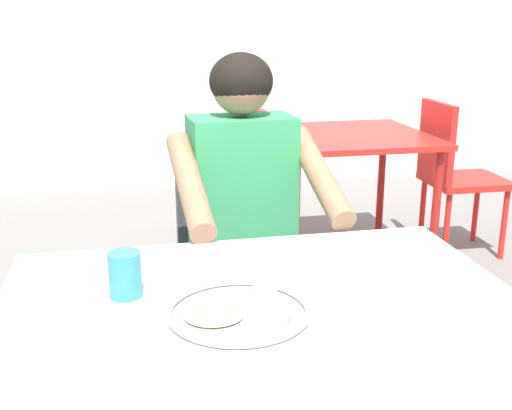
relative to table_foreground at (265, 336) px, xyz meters
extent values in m
cube|color=silver|center=(0.00, 0.00, 0.06)|extent=(1.14, 0.84, 0.03)
cylinder|color=#B2B2B7|center=(-0.51, 0.36, -0.31)|extent=(0.04, 0.04, 0.71)
cylinder|color=#B2B2B7|center=(0.51, 0.36, -0.31)|extent=(0.04, 0.04, 0.71)
cylinder|color=#B7BABF|center=(-0.07, -0.04, 0.08)|extent=(0.30, 0.30, 0.01)
torus|color=#B7BABF|center=(-0.07, -0.04, 0.09)|extent=(0.30, 0.30, 0.01)
cylinder|color=#B2B5BA|center=(0.00, -0.10, 0.09)|extent=(0.06, 0.06, 0.03)
cylinder|color=#9E4714|center=(0.00, -0.10, 0.10)|extent=(0.05, 0.05, 0.01)
cylinder|color=#B2B5BA|center=(0.00, 0.02, 0.09)|extent=(0.06, 0.06, 0.03)
cylinder|color=maroon|center=(0.00, 0.02, 0.10)|extent=(0.05, 0.05, 0.01)
ellipsoid|color=#E5C689|center=(-0.12, -0.04, 0.09)|extent=(0.15, 0.15, 0.01)
ellipsoid|color=#E2BB87|center=(-0.12, -0.03, 0.09)|extent=(0.10, 0.09, 0.01)
cylinder|color=#338CBF|center=(-0.29, 0.11, 0.13)|extent=(0.07, 0.07, 0.10)
cylinder|color=#593319|center=(-0.29, 0.11, 0.16)|extent=(0.06, 0.06, 0.02)
cube|color=#3F3F44|center=(0.10, 0.85, -0.25)|extent=(0.43, 0.44, 0.04)
cube|color=#3F3F44|center=(0.08, 1.04, -0.01)|extent=(0.39, 0.06, 0.43)
cylinder|color=#3F3F44|center=(0.27, 0.69, -0.46)|extent=(0.03, 0.03, 0.40)
cylinder|color=#3F3F44|center=(-0.06, 0.67, -0.46)|extent=(0.03, 0.03, 0.40)
cylinder|color=#3F3F44|center=(0.25, 1.02, -0.46)|extent=(0.03, 0.03, 0.40)
cylinder|color=#3F3F44|center=(-0.08, 1.00, -0.46)|extent=(0.03, 0.03, 0.40)
cylinder|color=#262626|center=(0.27, 0.41, -0.45)|extent=(0.10, 0.10, 0.44)
cylinder|color=#262626|center=(0.26, 0.61, -0.19)|extent=(0.14, 0.41, 0.12)
cylinder|color=#262626|center=(-0.03, 0.39, -0.45)|extent=(0.10, 0.10, 0.44)
cylinder|color=#262626|center=(-0.04, 0.59, -0.19)|extent=(0.14, 0.41, 0.12)
cube|color=#339959|center=(0.10, 0.80, 0.08)|extent=(0.35, 0.22, 0.55)
cylinder|color=#996B4C|center=(0.31, 0.63, 0.19)|extent=(0.10, 0.46, 0.25)
cylinder|color=#996B4C|center=(-0.10, 0.61, 0.19)|extent=(0.10, 0.46, 0.25)
sphere|color=#996B4C|center=(0.10, 0.80, 0.46)|extent=(0.19, 0.19, 0.19)
ellipsoid|color=black|center=(0.10, 0.80, 0.47)|extent=(0.21, 0.20, 0.18)
cube|color=red|center=(0.89, 1.99, 0.04)|extent=(0.87, 0.84, 0.03)
cylinder|color=#AD1E18|center=(0.52, 1.64, -0.32)|extent=(0.04, 0.04, 0.69)
cylinder|color=#AD1E18|center=(1.27, 1.64, -0.32)|extent=(0.04, 0.04, 0.69)
cylinder|color=#AD1E18|center=(0.52, 2.35, -0.32)|extent=(0.04, 0.04, 0.69)
cylinder|color=#AD1E18|center=(1.27, 2.35, -0.32)|extent=(0.04, 0.04, 0.69)
cube|color=red|center=(0.21, 1.94, -0.22)|extent=(0.45, 0.46, 0.04)
cube|color=red|center=(0.39, 1.97, 0.01)|extent=(0.08, 0.39, 0.41)
cylinder|color=red|center=(0.07, 1.76, -0.45)|extent=(0.03, 0.03, 0.43)
cylinder|color=red|center=(0.03, 2.09, -0.45)|extent=(0.03, 0.03, 0.43)
cylinder|color=red|center=(0.39, 1.80, -0.45)|extent=(0.03, 0.03, 0.43)
cylinder|color=red|center=(0.35, 2.13, -0.45)|extent=(0.03, 0.03, 0.43)
cube|color=red|center=(1.61, 1.96, -0.24)|extent=(0.43, 0.39, 0.04)
cube|color=red|center=(1.41, 1.96, 0.00)|extent=(0.04, 0.37, 0.43)
cylinder|color=red|center=(1.79, 2.11, -0.46)|extent=(0.03, 0.03, 0.41)
cylinder|color=red|center=(1.78, 1.81, -0.46)|extent=(0.03, 0.03, 0.41)
cylinder|color=red|center=(1.44, 2.12, -0.46)|extent=(0.03, 0.03, 0.41)
cylinder|color=red|center=(1.43, 1.81, -0.46)|extent=(0.03, 0.03, 0.41)
camera|label=1|loc=(-0.27, -1.21, 0.67)|focal=44.26mm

